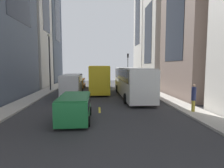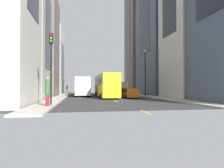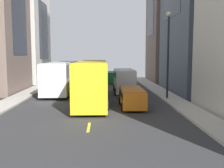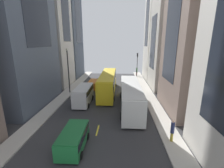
% 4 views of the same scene
% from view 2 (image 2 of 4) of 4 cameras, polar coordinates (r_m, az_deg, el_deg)
% --- Properties ---
extents(ground_plane, '(40.46, 40.46, 0.00)m').
position_cam_2_polar(ground_plane, '(33.53, -2.16, -3.72)').
color(ground_plane, '#333335').
extents(sidewalk_west, '(1.97, 44.00, 0.15)m').
position_cam_2_polar(sidewalk_west, '(33.39, -14.62, -3.58)').
color(sidewalk_west, '#B2ADA3').
rests_on(sidewalk_west, ground).
extents(sidewalk_east, '(1.97, 44.00, 0.15)m').
position_cam_2_polar(sidewalk_east, '(35.19, 9.65, -3.46)').
color(sidewalk_east, '#B2ADA3').
rests_on(sidewalk_east, ground).
extents(lane_stripe_0, '(0.16, 2.00, 0.01)m').
position_cam_2_polar(lane_stripe_0, '(13.04, 9.78, -8.14)').
color(lane_stripe_0, yellow).
rests_on(lane_stripe_0, ground).
extents(lane_stripe_1, '(0.16, 2.00, 0.01)m').
position_cam_2_polar(lane_stripe_1, '(23.17, 1.15, -4.97)').
color(lane_stripe_1, yellow).
rests_on(lane_stripe_1, ground).
extents(lane_stripe_2, '(0.16, 2.00, 0.01)m').
position_cam_2_polar(lane_stripe_2, '(33.53, -2.16, -3.71)').
color(lane_stripe_2, yellow).
rests_on(lane_stripe_2, ground).
extents(lane_stripe_3, '(0.16, 2.00, 0.01)m').
position_cam_2_polar(lane_stripe_3, '(43.95, -3.91, -3.04)').
color(lane_stripe_3, yellow).
rests_on(lane_stripe_3, ground).
extents(lane_stripe_4, '(0.16, 2.00, 0.01)m').
position_cam_2_polar(lane_stripe_4, '(54.41, -4.98, -2.63)').
color(lane_stripe_4, yellow).
rests_on(lane_stripe_4, ground).
extents(building_west_1, '(7.33, 8.02, 17.72)m').
position_cam_2_polar(building_west_1, '(29.15, -25.40, 13.51)').
color(building_west_1, '#B7B2A8').
rests_on(building_west_1, ground).
extents(building_west_2, '(7.27, 8.95, 18.37)m').
position_cam_2_polar(building_west_2, '(39.45, -20.98, 10.17)').
color(building_west_2, '#7A665B').
rests_on(building_west_2, ground).
extents(building_west_3, '(8.13, 10.54, 15.85)m').
position_cam_2_polar(building_west_3, '(50.79, -18.80, 6.25)').
color(building_west_3, beige).
rests_on(building_west_3, ground).
extents(building_east_2, '(7.21, 11.71, 36.89)m').
position_cam_2_polar(building_east_2, '(43.87, 14.10, 21.63)').
color(building_east_2, '#4C5666').
rests_on(building_east_2, ground).
extents(building_east_3, '(9.68, 9.07, 32.56)m').
position_cam_2_polar(building_east_3, '(54.95, 9.76, 14.55)').
color(building_east_3, '#7A665B').
rests_on(building_east_3, ground).
extents(city_bus_white, '(2.81, 12.18, 3.35)m').
position_cam_2_polar(city_bus_white, '(37.59, -8.70, -0.35)').
color(city_bus_white, silver).
rests_on(city_bus_white, ground).
extents(streetcar_yellow, '(2.70, 12.80, 3.59)m').
position_cam_2_polar(streetcar_yellow, '(31.52, -1.88, -0.04)').
color(streetcar_yellow, yellow).
rests_on(streetcar_yellow, ground).
extents(delivery_van_white, '(2.25, 5.52, 2.58)m').
position_cam_2_polar(delivery_van_white, '(37.16, 2.03, -1.11)').
color(delivery_van_white, white).
rests_on(delivery_van_white, ground).
extents(car_orange_0, '(1.91, 4.49, 1.51)m').
position_cam_2_polar(car_orange_0, '(29.36, 5.09, -2.38)').
color(car_orange_0, orange).
rests_on(car_orange_0, ground).
extents(car_green_1, '(2.08, 4.16, 1.68)m').
position_cam_2_polar(car_green_1, '(46.96, -2.24, -1.71)').
color(car_green_1, '#1E7238').
rests_on(car_green_1, ground).
extents(pedestrian_crossing_mid, '(0.34, 0.34, 2.08)m').
position_cam_2_polar(pedestrian_crossing_mid, '(45.46, -13.00, -1.37)').
color(pedestrian_crossing_mid, gold).
rests_on(pedestrian_crossing_mid, ground).
extents(pedestrian_walking_far, '(0.38, 0.38, 2.30)m').
position_cam_2_polar(pedestrian_walking_far, '(16.26, -18.33, -1.87)').
color(pedestrian_walking_far, maroon).
rests_on(pedestrian_walking_far, ground).
extents(traffic_light_near_corner, '(0.32, 0.44, 6.11)m').
position_cam_2_polar(traffic_light_near_corner, '(17.65, -17.36, 8.04)').
color(traffic_light_near_corner, black).
rests_on(traffic_light_near_corner, ground).
extents(streetlamp_near, '(0.44, 0.44, 7.86)m').
position_cam_2_polar(streetlamp_near, '(33.80, 9.65, 4.63)').
color(streetlamp_near, black).
rests_on(streetlamp_near, ground).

